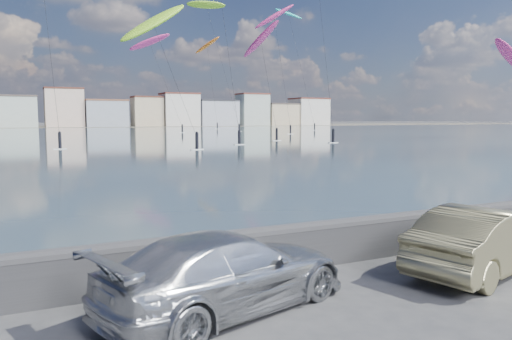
{
  "coord_description": "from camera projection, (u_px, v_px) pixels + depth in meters",
  "views": [
    {
      "loc": [
        -4.28,
        -7.08,
        3.5
      ],
      "look_at": [
        1.0,
        4.0,
        2.2
      ],
      "focal_mm": 35.0,
      "sensor_mm": 36.0,
      "label": 1
    }
  ],
  "objects": [
    {
      "name": "kitesurfer_8",
      "position": [
        274.0,
        18.0,
        107.37
      ],
      "size": [
        9.33,
        9.56,
        28.11
      ],
      "color": "#E5338C",
      "rests_on": "ground"
    },
    {
      "name": "kitesurfer_2",
      "position": [
        511.0,
        56.0,
        83.3
      ],
      "size": [
        8.49,
        10.96,
        16.74
      ],
      "color": "#E5338C",
      "rests_on": "ground"
    },
    {
      "name": "car_champagne",
      "position": [
        484.0,
        240.0,
        11.24
      ],
      "size": [
        4.84,
        2.79,
        1.51
      ],
      "primitive_type": "imported",
      "rotation": [
        0.0,
        0.0,
        1.85
      ],
      "color": "tan",
      "rests_on": "ground"
    },
    {
      "name": "car_silver",
      "position": [
        227.0,
        271.0,
        9.04
      ],
      "size": [
        5.35,
        3.4,
        1.44
      ],
      "primitive_type": "imported",
      "rotation": [
        0.0,
        0.0,
        1.87
      ],
      "color": "#B6B9BD",
      "rests_on": "ground"
    },
    {
      "name": "far_buildings",
      "position": [
        35.0,
        110.0,
        175.48
      ],
      "size": [
        240.79,
        13.26,
        14.6
      ],
      "color": "white",
      "rests_on": "ground"
    },
    {
      "name": "kitesurfer_3",
      "position": [
        206.0,
        6.0,
        133.1
      ],
      "size": [
        11.02,
        18.3,
        34.61
      ],
      "color": "#8CD826",
      "rests_on": "ground"
    },
    {
      "name": "far_shore_strip",
      "position": [
        31.0,
        127.0,
        188.13
      ],
      "size": [
        500.0,
        60.0,
        0.0
      ],
      "primitive_type": "cube",
      "color": "#4C473D",
      "rests_on": "ground"
    },
    {
      "name": "kitesurfer_19",
      "position": [
        153.0,
        24.0,
        62.33
      ],
      "size": [
        9.26,
        13.72,
        18.62
      ],
      "color": "#8CD826",
      "rests_on": "ground"
    },
    {
      "name": "kitesurfer_7",
      "position": [
        150.0,
        43.0,
        122.2
      ],
      "size": [
        10.82,
        17.57,
        24.66
      ],
      "color": "#E5338C",
      "rests_on": "ground"
    },
    {
      "name": "kitesurfer_9",
      "position": [
        207.0,
        46.0,
        155.58
      ],
      "size": [
        7.37,
        14.44,
        28.97
      ],
      "color": "orange",
      "rests_on": "ground"
    },
    {
      "name": "bay_water",
      "position": [
        45.0,
        137.0,
        90.71
      ],
      "size": [
        500.0,
        177.0,
        0.0
      ],
      "primitive_type": "cube",
      "color": "#374752",
      "rests_on": "ground"
    },
    {
      "name": "kitesurfer_4",
      "position": [
        289.0,
        16.0,
        142.06
      ],
      "size": [
        8.06,
        16.49,
        35.01
      ],
      "color": "#19BFBF",
      "rests_on": "ground"
    },
    {
      "name": "ground",
      "position": [
        304.0,
        322.0,
        8.56
      ],
      "size": [
        700.0,
        700.0,
        0.0
      ],
      "primitive_type": "plane",
      "color": "#333335",
      "rests_on": "ground"
    },
    {
      "name": "seawall",
      "position": [
        240.0,
        251.0,
        10.92
      ],
      "size": [
        400.0,
        0.36,
        1.08
      ],
      "color": "#28282B",
      "rests_on": "ground"
    },
    {
      "name": "kitesurfer_15",
      "position": [
        261.0,
        40.0,
        80.77
      ],
      "size": [
        4.91,
        13.09,
        19.37
      ],
      "color": "#E5338C",
      "rests_on": "ground"
    }
  ]
}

